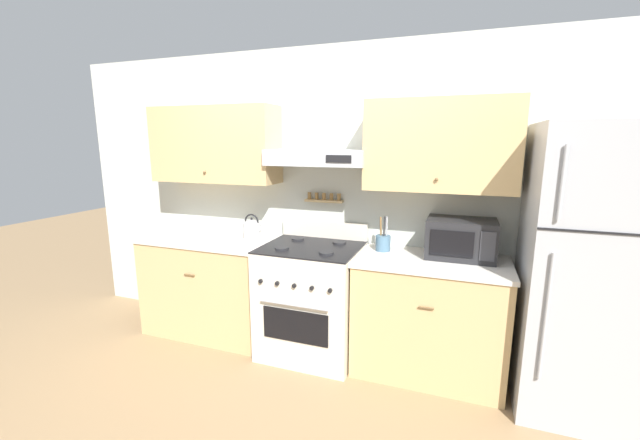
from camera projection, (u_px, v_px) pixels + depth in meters
name	position (u px, v px, depth m)	size (l,w,h in m)	color
ground_plane	(298.00, 368.00, 3.11)	(16.00, 16.00, 0.00)	#937551
wall_back	(322.00, 181.00, 3.39)	(5.20, 0.46, 2.55)	silver
counter_left	(213.00, 284.00, 3.66)	(1.22, 0.65, 0.91)	tan
counter_right	(429.00, 316.00, 3.00)	(1.11, 0.65, 0.91)	tan
stove_range	(312.00, 299.00, 3.29)	(0.78, 0.72, 1.07)	beige
refrigerator	(591.00, 273.00, 2.51)	(0.79, 0.77, 1.88)	#ADAFB5
tea_kettle	(252.00, 228.00, 3.53)	(0.20, 0.16, 0.22)	#B7B7BC
microwave	(461.00, 239.00, 2.94)	(0.50, 0.36, 0.29)	#232326
utensil_crock	(383.00, 242.00, 3.13)	(0.12, 0.12, 0.28)	slate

